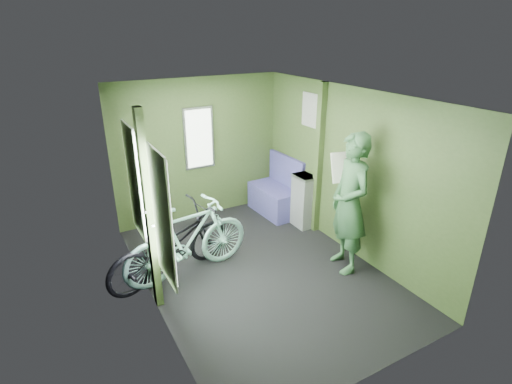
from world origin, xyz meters
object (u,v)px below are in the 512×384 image
bicycle_black (174,276)px  passenger (350,204)px  bench_seat (276,196)px  bicycle_mint (190,275)px  waste_box (304,201)px

bicycle_black → passenger: passenger is taller
passenger → bench_seat: size_ratio=1.87×
bicycle_mint → waste_box: waste_box is taller
bicycle_black → bench_seat: bearing=-80.9°
bicycle_mint → bench_seat: bench_seat is taller
passenger → bench_seat: (0.10, 1.91, -0.64)m
waste_box → bench_seat: 0.67m
waste_box → bicycle_mint: bearing=-168.3°
bicycle_mint → bench_seat: bearing=-68.6°
bicycle_black → bench_seat: bench_seat is taller
bicycle_mint → bicycle_black: bearing=63.4°
bicycle_black → waste_box: (2.30, 0.36, 0.43)m
waste_box → bench_seat: bearing=99.9°
bicycle_black → waste_box: bearing=-96.8°
bicycle_black → waste_box: size_ratio=2.04×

